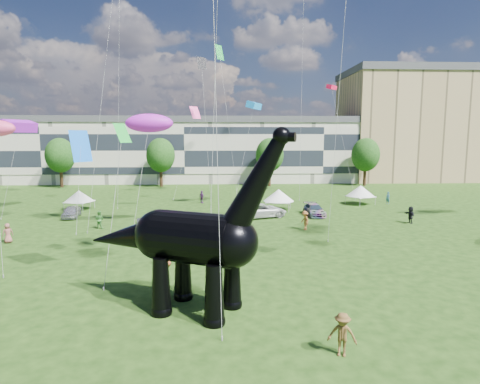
{
  "coord_description": "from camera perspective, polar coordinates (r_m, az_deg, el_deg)",
  "views": [
    {
      "loc": [
        -0.89,
        -20.85,
        8.9
      ],
      "look_at": [
        0.44,
        8.0,
        5.0
      ],
      "focal_mm": 30.0,
      "sensor_mm": 36.0,
      "label": 1
    }
  ],
  "objects": [
    {
      "name": "ground",
      "position": [
        22.69,
        -0.19,
        -15.41
      ],
      "size": [
        220.0,
        220.0,
        0.0
      ],
      "primitive_type": "plane",
      "color": "#16330C",
      "rests_on": "ground"
    },
    {
      "name": "kites",
      "position": [
        40.12,
        11.79,
        18.58
      ],
      "size": [
        60.93,
        49.73,
        31.74
      ],
      "color": "red",
      "rests_on": "ground"
    },
    {
      "name": "gazebo_far",
      "position": [
        56.39,
        16.77,
        0.15
      ],
      "size": [
        4.92,
        4.92,
        2.59
      ],
      "rotation": [
        0.0,
        0.0,
        0.43
      ],
      "color": "white",
      "rests_on": "ground"
    },
    {
      "name": "tree_far_left",
      "position": [
        79.43,
        -24.24,
        5.14
      ],
      "size": [
        5.2,
        5.2,
        9.44
      ],
      "color": "#382314",
      "rests_on": "ground"
    },
    {
      "name": "tree_mid_left",
      "position": [
        74.73,
        -11.24,
        5.54
      ],
      "size": [
        5.2,
        5.2,
        9.44
      ],
      "color": "#382314",
      "rests_on": "ground"
    },
    {
      "name": "terrace_row",
      "position": [
        83.21,
        -7.57,
        5.63
      ],
      "size": [
        78.0,
        11.0,
        12.0
      ],
      "primitive_type": "cube",
      "color": "beige",
      "rests_on": "ground"
    },
    {
      "name": "gazebo_left",
      "position": [
        53.84,
        -21.92,
        -0.54
      ],
      "size": [
        4.27,
        4.27,
        2.43
      ],
      "rotation": [
        0.0,
        0.0,
        -0.26
      ],
      "color": "white",
      "rests_on": "ground"
    },
    {
      "name": "car_grey",
      "position": [
        40.31,
        -11.44,
        -4.19
      ],
      "size": [
        4.5,
        2.33,
        1.41
      ],
      "primitive_type": "imported",
      "rotation": [
        0.0,
        0.0,
        1.77
      ],
      "color": "gray",
      "rests_on": "ground"
    },
    {
      "name": "tree_mid_right",
      "position": [
        74.43,
        4.25,
        5.66
      ],
      "size": [
        5.2,
        5.2,
        9.44
      ],
      "color": "#382314",
      "rests_on": "ground"
    },
    {
      "name": "gazebo_near",
      "position": [
        49.92,
        5.52,
        -0.48
      ],
      "size": [
        4.55,
        4.55,
        2.61
      ],
      "rotation": [
        0.0,
        0.0,
        -0.25
      ],
      "color": "white",
      "rests_on": "ground"
    },
    {
      "name": "car_white",
      "position": [
        45.26,
        3.05,
        -2.62
      ],
      "size": [
        6.35,
        4.43,
        1.61
      ],
      "primitive_type": "imported",
      "rotation": [
        0.0,
        0.0,
        1.91
      ],
      "color": "silver",
      "rests_on": "ground"
    },
    {
      "name": "visitors",
      "position": [
        36.69,
        -1.83,
        -4.92
      ],
      "size": [
        50.05,
        40.36,
        1.86
      ],
      "color": "brown",
      "rests_on": "ground"
    },
    {
      "name": "dinosaur_sculpture",
      "position": [
        20.86,
        -7.47,
        -6.84
      ],
      "size": [
        11.54,
        6.58,
        9.77
      ],
      "rotation": [
        0.0,
        0.0,
        -0.43
      ],
      "color": "black",
      "rests_on": "ground"
    },
    {
      "name": "car_dark",
      "position": [
        47.04,
        10.52,
        -2.53
      ],
      "size": [
        2.02,
        4.63,
        1.32
      ],
      "primitive_type": "imported",
      "rotation": [
        0.0,
        0.0,
        0.04
      ],
      "color": "#595960",
      "rests_on": "ground"
    },
    {
      "name": "tree_far_right",
      "position": [
        78.64,
        17.44,
        5.44
      ],
      "size": [
        5.2,
        5.2,
        9.44
      ],
      "color": "#382314",
      "rests_on": "ground"
    },
    {
      "name": "car_silver",
      "position": [
        48.88,
        -22.84,
        -2.61
      ],
      "size": [
        2.09,
        4.11,
        1.34
      ],
      "primitive_type": "imported",
      "rotation": [
        0.0,
        0.0,
        0.13
      ],
      "color": "silver",
      "rests_on": "ground"
    },
    {
      "name": "apartment_block",
      "position": [
        95.11,
        23.09,
        8.35
      ],
      "size": [
        28.0,
        18.0,
        22.0
      ],
      "primitive_type": "cube",
      "color": "tan",
      "rests_on": "ground"
    }
  ]
}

